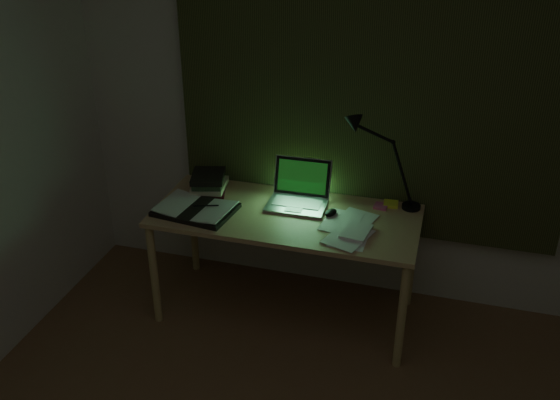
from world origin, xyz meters
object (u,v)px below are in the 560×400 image
Objects in this scene: desk at (286,264)px; laptop at (297,188)px; loose_papers at (348,229)px; desk_lamp at (416,162)px; book_stack at (210,182)px; open_textbook at (196,209)px.

laptop is at bearing 70.16° from desk.
desk is 0.51m from loose_papers.
desk_lamp is at bearing 21.25° from desk.
book_stack reaches higher than desk.
book_stack is 0.90m from loose_papers.
laptop reaches higher than open_textbook.
open_textbook reaches higher than desk.
desk is at bearing -110.81° from laptop.
open_textbook is 1.32× the size of loose_papers.
open_textbook is at bearing -86.77° from book_stack.
desk_lamp reaches higher than laptop.
desk_lamp is (0.63, 0.16, 0.17)m from laptop.
desk is 3.48× the size of open_textbook.
laptop is at bearing 151.65° from loose_papers.
open_textbook is 0.74× the size of desk_lamp.
laptop is 0.67m from desk_lamp.
desk is 0.47m from laptop.
desk is 6.61× the size of book_stack.
laptop reaches higher than book_stack.
open_textbook is at bearing -177.90° from loose_papers.
book_stack is (-0.01, 0.26, 0.04)m from open_textbook.
laptop is 0.66× the size of desk_lamp.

